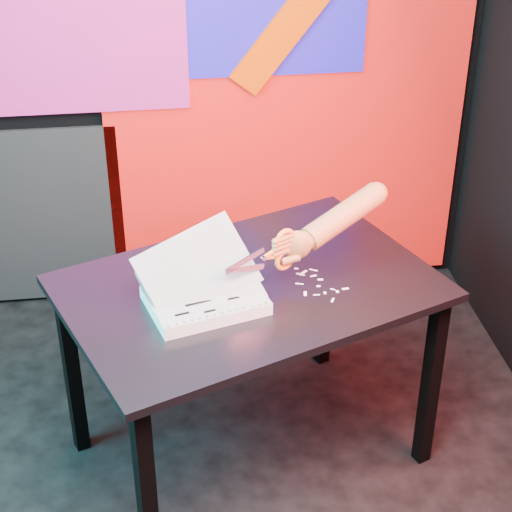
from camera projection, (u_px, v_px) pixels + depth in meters
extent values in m
cube|color=black|center=(130.00, 12.00, 3.47)|extent=(3.00, 0.01, 2.70)
cube|color=red|center=(287.00, 122.00, 3.77)|extent=(1.60, 0.02, 1.60)
cube|color=#C61F78|center=(67.00, 17.00, 3.40)|extent=(0.95, 0.02, 0.80)
cube|color=black|center=(147.00, 496.00, 2.55)|extent=(0.06, 0.06, 0.72)
cube|color=black|center=(72.00, 371.00, 3.06)|extent=(0.06, 0.06, 0.72)
cube|color=black|center=(431.00, 382.00, 3.00)|extent=(0.06, 0.06, 0.72)
cube|color=black|center=(325.00, 290.00, 3.51)|extent=(0.06, 0.06, 0.72)
cube|color=black|center=(249.00, 288.00, 2.83)|extent=(1.41, 1.19, 0.03)
cube|color=white|center=(205.00, 300.00, 2.71)|extent=(0.41, 0.35, 0.04)
cube|color=white|center=(205.00, 295.00, 2.70)|extent=(0.41, 0.35, 0.00)
cube|color=white|center=(205.00, 293.00, 2.70)|extent=(0.41, 0.33, 0.11)
cube|color=white|center=(201.00, 285.00, 2.69)|extent=(0.42, 0.31, 0.19)
cube|color=white|center=(197.00, 270.00, 2.68)|extent=(0.42, 0.27, 0.26)
cylinder|color=#292832|center=(169.00, 326.00, 2.55)|extent=(0.01, 0.01, 0.00)
cylinder|color=#292832|center=(177.00, 324.00, 2.56)|extent=(0.01, 0.01, 0.00)
cylinder|color=#292832|center=(184.00, 322.00, 2.57)|extent=(0.01, 0.01, 0.00)
cylinder|color=#292832|center=(192.00, 320.00, 2.58)|extent=(0.01, 0.01, 0.00)
cylinder|color=#292832|center=(200.00, 319.00, 2.58)|extent=(0.01, 0.01, 0.00)
cylinder|color=#292832|center=(207.00, 317.00, 2.59)|extent=(0.01, 0.01, 0.00)
cylinder|color=#292832|center=(215.00, 315.00, 2.60)|extent=(0.01, 0.01, 0.00)
cylinder|color=#292832|center=(222.00, 313.00, 2.61)|extent=(0.01, 0.01, 0.00)
cylinder|color=#292832|center=(230.00, 311.00, 2.62)|extent=(0.01, 0.01, 0.00)
cylinder|color=#292832|center=(237.00, 310.00, 2.62)|extent=(0.01, 0.01, 0.00)
cylinder|color=#292832|center=(244.00, 308.00, 2.63)|extent=(0.01, 0.01, 0.00)
cylinder|color=#292832|center=(252.00, 306.00, 2.64)|extent=(0.01, 0.01, 0.00)
cylinder|color=#292832|center=(259.00, 304.00, 2.65)|extent=(0.01, 0.01, 0.00)
cylinder|color=#292832|center=(266.00, 303.00, 2.66)|extent=(0.01, 0.01, 0.00)
cylinder|color=#292832|center=(146.00, 286.00, 2.74)|extent=(0.01, 0.01, 0.00)
cylinder|color=#292832|center=(153.00, 285.00, 2.75)|extent=(0.01, 0.01, 0.00)
cylinder|color=#292832|center=(160.00, 283.00, 2.75)|extent=(0.01, 0.01, 0.00)
cylinder|color=#292832|center=(168.00, 281.00, 2.76)|extent=(0.01, 0.01, 0.00)
cylinder|color=#292832|center=(175.00, 280.00, 2.77)|extent=(0.01, 0.01, 0.00)
cylinder|color=#292832|center=(182.00, 278.00, 2.78)|extent=(0.01, 0.01, 0.00)
cylinder|color=#292832|center=(189.00, 277.00, 2.79)|extent=(0.01, 0.01, 0.00)
cylinder|color=#292832|center=(196.00, 275.00, 2.79)|extent=(0.01, 0.01, 0.00)
cylinder|color=#292832|center=(203.00, 274.00, 2.80)|extent=(0.01, 0.01, 0.00)
cylinder|color=#292832|center=(210.00, 272.00, 2.81)|extent=(0.01, 0.01, 0.00)
cylinder|color=#292832|center=(217.00, 270.00, 2.82)|extent=(0.01, 0.01, 0.00)
cylinder|color=#292832|center=(224.00, 269.00, 2.83)|extent=(0.01, 0.01, 0.00)
cylinder|color=#292832|center=(231.00, 267.00, 2.84)|extent=(0.01, 0.01, 0.00)
cylinder|color=#292832|center=(238.00, 266.00, 2.84)|extent=(0.01, 0.01, 0.00)
cube|color=black|center=(175.00, 292.00, 2.71)|extent=(0.07, 0.03, 0.00)
cube|color=black|center=(207.00, 288.00, 2.73)|extent=(0.05, 0.02, 0.00)
cube|color=black|center=(198.00, 303.00, 2.66)|extent=(0.08, 0.03, 0.00)
cube|color=black|center=(234.00, 298.00, 2.68)|extent=(0.04, 0.02, 0.00)
cube|color=black|center=(182.00, 314.00, 2.60)|extent=(0.05, 0.02, 0.00)
cube|color=black|center=(211.00, 279.00, 2.77)|extent=(0.06, 0.03, 0.00)
cube|color=black|center=(210.00, 311.00, 2.62)|extent=(0.04, 0.02, 0.00)
cube|color=#8F91AC|center=(245.00, 261.00, 2.66)|extent=(0.13, 0.08, 0.05)
cube|color=#8F91AC|center=(245.00, 269.00, 2.68)|extent=(0.13, 0.08, 0.05)
cylinder|color=#8F91AC|center=(264.00, 258.00, 2.71)|extent=(0.02, 0.02, 0.02)
cube|color=orange|center=(270.00, 257.00, 2.72)|extent=(0.05, 0.04, 0.02)
cube|color=orange|center=(270.00, 253.00, 2.72)|extent=(0.05, 0.04, 0.02)
torus|color=orange|center=(285.00, 240.00, 2.73)|extent=(0.08, 0.05, 0.08)
torus|color=orange|center=(285.00, 260.00, 2.77)|extent=(0.08, 0.05, 0.08)
ellipsoid|color=#AB733C|center=(297.00, 245.00, 2.78)|extent=(0.10, 0.06, 0.10)
cylinder|color=#AB733C|center=(285.00, 251.00, 2.75)|extent=(0.08, 0.05, 0.02)
cylinder|color=#AB733C|center=(285.00, 246.00, 2.74)|extent=(0.07, 0.05, 0.02)
cylinder|color=#AB733C|center=(285.00, 241.00, 2.74)|extent=(0.07, 0.05, 0.02)
cylinder|color=#AB733C|center=(285.00, 238.00, 2.73)|extent=(0.06, 0.04, 0.02)
cylinder|color=#AB733C|center=(291.00, 260.00, 2.77)|extent=(0.07, 0.04, 0.03)
cylinder|color=#AB733C|center=(309.00, 239.00, 2.80)|extent=(0.08, 0.09, 0.07)
cylinder|color=#AB733C|center=(343.00, 216.00, 2.85)|extent=(0.32, 0.23, 0.16)
sphere|color=#AB733C|center=(376.00, 193.00, 2.91)|extent=(0.08, 0.08, 0.08)
cube|color=white|center=(313.00, 270.00, 2.90)|extent=(0.03, 0.02, 0.00)
cube|color=white|center=(345.00, 289.00, 2.80)|extent=(0.02, 0.01, 0.00)
cube|color=white|center=(318.00, 286.00, 2.82)|extent=(0.01, 0.01, 0.00)
cube|color=white|center=(316.00, 295.00, 2.77)|extent=(0.02, 0.01, 0.00)
cube|color=white|center=(302.00, 275.00, 2.88)|extent=(0.02, 0.01, 0.00)
cube|color=white|center=(337.00, 292.00, 2.79)|extent=(0.01, 0.01, 0.00)
cube|color=white|center=(320.00, 280.00, 2.85)|extent=(0.02, 0.01, 0.00)
cube|color=white|center=(299.00, 284.00, 2.83)|extent=(0.03, 0.01, 0.00)
cube|color=white|center=(304.00, 272.00, 2.89)|extent=(0.03, 0.03, 0.00)
cube|color=white|center=(298.00, 274.00, 2.88)|extent=(0.02, 0.01, 0.00)
cube|color=white|center=(305.00, 294.00, 2.78)|extent=(0.01, 0.03, 0.00)
cube|color=white|center=(296.00, 269.00, 2.91)|extent=(0.01, 0.01, 0.00)
cube|color=white|center=(333.00, 289.00, 2.80)|extent=(0.02, 0.01, 0.00)
cube|color=white|center=(325.00, 293.00, 2.78)|extent=(0.01, 0.01, 0.00)
cube|color=white|center=(333.00, 300.00, 2.75)|extent=(0.02, 0.02, 0.00)
cube|color=white|center=(313.00, 276.00, 2.87)|extent=(0.02, 0.01, 0.00)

